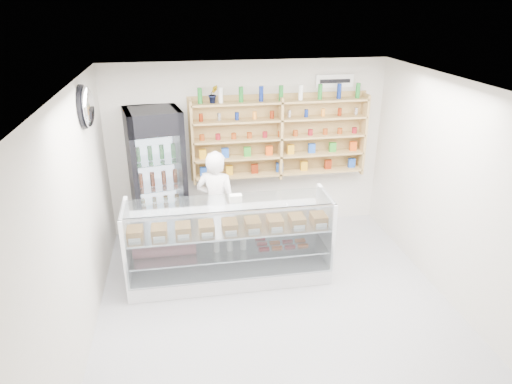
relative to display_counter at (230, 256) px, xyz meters
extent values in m
plane|color=#9C9CA0|center=(0.51, -0.92, -0.34)|extent=(5.00, 5.00, 0.00)
plane|color=white|center=(0.51, -0.92, 2.46)|extent=(5.00, 5.00, 0.00)
plane|color=beige|center=(0.51, 1.58, 1.06)|extent=(4.50, 0.00, 4.50)
plane|color=beige|center=(0.51, -3.42, 1.06)|extent=(4.50, 0.00, 4.50)
plane|color=beige|center=(-1.74, -0.92, 1.06)|extent=(0.00, 5.00, 5.00)
plane|color=beige|center=(2.76, -0.92, 1.06)|extent=(0.00, 5.00, 5.00)
cube|color=white|center=(0.00, -0.01, -0.22)|extent=(2.76, 0.78, 0.23)
cube|color=white|center=(0.00, 0.35, 0.18)|extent=(2.76, 0.05, 0.58)
cube|color=silver|center=(0.00, -0.01, 0.13)|extent=(2.65, 0.69, 0.02)
cube|color=silver|center=(0.00, -0.01, 0.47)|extent=(2.71, 0.72, 0.02)
cube|color=silver|center=(0.00, -0.39, 0.38)|extent=(2.71, 0.11, 0.96)
cube|color=silver|center=(0.00, -0.06, 0.86)|extent=(2.71, 0.55, 0.01)
imported|color=silver|center=(-0.11, 0.69, 0.50)|extent=(0.72, 0.61, 1.67)
cube|color=black|center=(-0.96, 1.22, 0.75)|extent=(0.92, 0.90, 2.18)
cube|color=#260538|center=(-1.03, 0.87, 1.68)|extent=(0.76, 0.17, 0.31)
cube|color=silver|center=(-1.03, 0.85, 0.66)|extent=(0.65, 0.13, 1.72)
cube|color=#AA8950|center=(-0.39, 1.42, 1.25)|extent=(0.04, 0.28, 1.33)
cube|color=#AA8950|center=(1.01, 1.42, 1.25)|extent=(0.04, 0.28, 1.33)
cube|color=#AA8950|center=(2.41, 1.42, 1.25)|extent=(0.04, 0.28, 1.33)
cube|color=#AA8950|center=(1.01, 1.42, 0.66)|extent=(2.80, 0.28, 0.03)
cube|color=#AA8950|center=(1.01, 1.42, 0.96)|extent=(2.80, 0.28, 0.03)
cube|color=#AA8950|center=(1.01, 1.42, 1.26)|extent=(2.80, 0.28, 0.03)
cube|color=#AA8950|center=(1.01, 1.42, 1.56)|extent=(2.80, 0.28, 0.03)
cube|color=#AA8950|center=(1.01, 1.42, 1.84)|extent=(2.80, 0.28, 0.03)
imported|color=#1E6626|center=(-0.04, 1.42, 1.99)|extent=(0.17, 0.15, 0.27)
ellipsoid|color=silver|center=(-1.66, 0.28, 2.11)|extent=(0.15, 0.50, 0.50)
cube|color=white|center=(1.91, 1.55, 2.11)|extent=(0.62, 0.03, 0.20)
camera|label=1|loc=(-0.57, -5.49, 3.33)|focal=32.00mm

